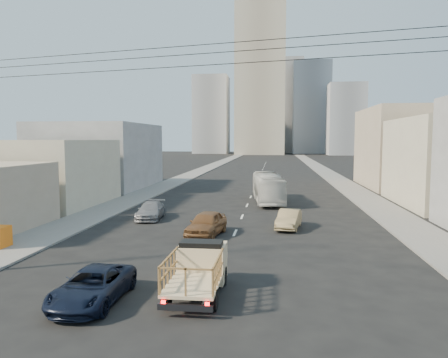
% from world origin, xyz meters
% --- Properties ---
extents(ground, '(420.00, 420.00, 0.00)m').
position_xyz_m(ground, '(0.00, 0.00, 0.00)').
color(ground, black).
rests_on(ground, ground).
extents(sidewalk_left, '(3.50, 180.00, 0.12)m').
position_xyz_m(sidewalk_left, '(-11.75, 70.00, 0.06)').
color(sidewalk_left, slate).
rests_on(sidewalk_left, ground).
extents(sidewalk_right, '(3.50, 180.00, 0.12)m').
position_xyz_m(sidewalk_right, '(11.75, 70.00, 0.06)').
color(sidewalk_right, slate).
rests_on(sidewalk_right, ground).
extents(lane_dashes, '(0.15, 104.00, 0.01)m').
position_xyz_m(lane_dashes, '(0.00, 53.00, 0.01)').
color(lane_dashes, silver).
rests_on(lane_dashes, ground).
extents(flatbed_pickup, '(1.95, 4.41, 1.90)m').
position_xyz_m(flatbed_pickup, '(-0.40, 2.63, 1.09)').
color(flatbed_pickup, beige).
rests_on(flatbed_pickup, ground).
extents(navy_pickup, '(2.12, 4.53, 1.25)m').
position_xyz_m(navy_pickup, '(-4.09, 1.24, 0.63)').
color(navy_pickup, black).
rests_on(navy_pickup, ground).
extents(city_bus, '(3.43, 10.18, 2.78)m').
position_xyz_m(city_bus, '(1.86, 28.47, 1.39)').
color(city_bus, beige).
rests_on(city_bus, ground).
extents(sedan_brown, '(2.42, 4.69, 1.52)m').
position_xyz_m(sedan_brown, '(-1.71, 12.96, 0.76)').
color(sedan_brown, brown).
rests_on(sedan_brown, ground).
extents(sedan_tan, '(1.97, 4.04, 1.27)m').
position_xyz_m(sedan_tan, '(3.51, 15.84, 0.64)').
color(sedan_tan, '#927C55').
rests_on(sedan_tan, ground).
extents(sedan_grey, '(2.15, 4.50, 1.27)m').
position_xyz_m(sedan_grey, '(-6.86, 18.26, 0.63)').
color(sedan_grey, slate).
rests_on(sedan_grey, ground).
extents(overhead_wires, '(23.01, 5.02, 0.72)m').
position_xyz_m(overhead_wires, '(0.00, 1.50, 8.97)').
color(overhead_wires, black).
rests_on(overhead_wires, ground).
extents(bldg_right_far, '(12.00, 16.00, 10.00)m').
position_xyz_m(bldg_right_far, '(20.00, 44.00, 5.00)').
color(bldg_right_far, tan).
rests_on(bldg_right_far, ground).
extents(bldg_left_mid, '(11.00, 12.00, 6.00)m').
position_xyz_m(bldg_left_mid, '(-19.00, 24.00, 3.00)').
color(bldg_left_mid, '#B3A890').
rests_on(bldg_left_mid, ground).
extents(bldg_left_far, '(12.00, 16.00, 8.00)m').
position_xyz_m(bldg_left_far, '(-19.50, 39.00, 4.00)').
color(bldg_left_far, gray).
rests_on(bldg_left_far, ground).
extents(high_rise_tower, '(20.00, 20.00, 60.00)m').
position_xyz_m(high_rise_tower, '(-4.00, 170.00, 30.00)').
color(high_rise_tower, tan).
rests_on(high_rise_tower, ground).
extents(midrise_ne, '(16.00, 16.00, 40.00)m').
position_xyz_m(midrise_ne, '(18.00, 185.00, 20.00)').
color(midrise_ne, gray).
rests_on(midrise_ne, ground).
extents(midrise_nw, '(15.00, 15.00, 34.00)m').
position_xyz_m(midrise_nw, '(-26.00, 180.00, 17.00)').
color(midrise_nw, gray).
rests_on(midrise_nw, ground).
extents(midrise_back, '(18.00, 18.00, 44.00)m').
position_xyz_m(midrise_back, '(6.00, 200.00, 22.00)').
color(midrise_back, gray).
rests_on(midrise_back, ground).
extents(midrise_east, '(14.00, 14.00, 28.00)m').
position_xyz_m(midrise_east, '(30.00, 165.00, 14.00)').
color(midrise_east, gray).
rests_on(midrise_east, ground).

